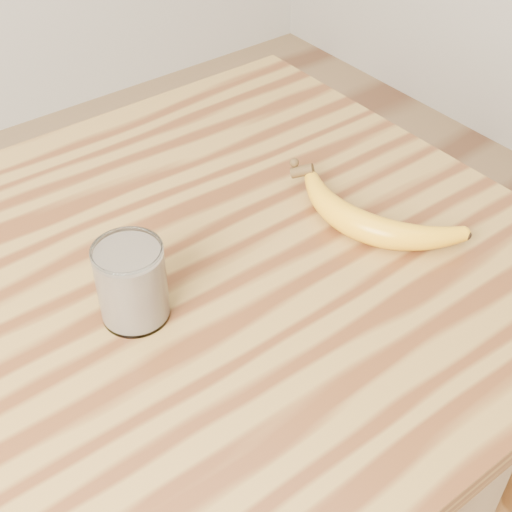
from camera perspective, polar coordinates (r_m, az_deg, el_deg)
table at (r=0.93m, az=-12.79°, el=-10.95°), size 1.20×0.80×0.90m
smoothie_glass at (r=0.80m, az=-9.91°, el=-2.14°), size 0.08×0.08×0.10m
banana at (r=0.91m, az=8.64°, el=2.26°), size 0.22×0.35×0.04m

